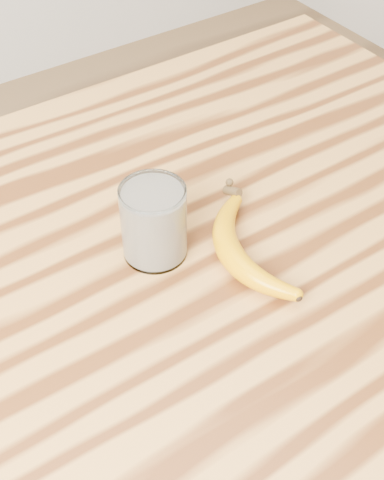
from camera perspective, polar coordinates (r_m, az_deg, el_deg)
table at (r=0.95m, az=-2.91°, el=-6.62°), size 1.20×0.80×0.90m
smoothie_glass at (r=0.82m, az=-3.28°, el=1.53°), size 0.08×0.08×0.10m
banana at (r=0.83m, az=3.24°, el=-1.15°), size 0.16×0.28×0.03m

